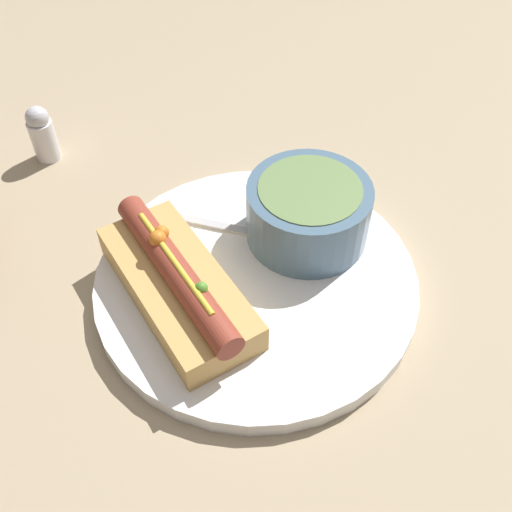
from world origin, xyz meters
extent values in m
plane|color=tan|center=(0.00, 0.00, 0.00)|extent=(4.00, 4.00, 0.00)
cylinder|color=white|center=(0.00, 0.00, 0.01)|extent=(0.29, 0.29, 0.02)
cube|color=tan|center=(0.00, -0.07, 0.03)|extent=(0.18, 0.11, 0.03)
cylinder|color=brown|center=(0.00, -0.07, 0.05)|extent=(0.18, 0.06, 0.02)
sphere|color=#518C2D|center=(0.03, -0.06, 0.06)|extent=(0.01, 0.01, 0.01)
sphere|color=orange|center=(-0.04, -0.07, 0.06)|extent=(0.01, 0.01, 0.01)
sphere|color=orange|center=(-0.03, -0.08, 0.06)|extent=(0.01, 0.01, 0.01)
cylinder|color=gold|center=(0.00, -0.07, 0.06)|extent=(0.12, 0.03, 0.01)
cylinder|color=slate|center=(-0.03, 0.06, 0.05)|extent=(0.11, 0.11, 0.06)
cylinder|color=#66844C|center=(-0.03, 0.06, 0.07)|extent=(0.09, 0.09, 0.01)
cube|color=#B7B7BC|center=(-0.07, -0.02, 0.02)|extent=(0.08, 0.11, 0.00)
ellipsoid|color=#B7B7BC|center=(-0.02, 0.05, 0.02)|extent=(0.05, 0.05, 0.01)
cylinder|color=silver|center=(-0.26, -0.15, 0.02)|extent=(0.03, 0.03, 0.05)
sphere|color=silver|center=(-0.26, -0.15, 0.05)|extent=(0.02, 0.02, 0.02)
camera|label=1|loc=(0.32, -0.12, 0.43)|focal=42.00mm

